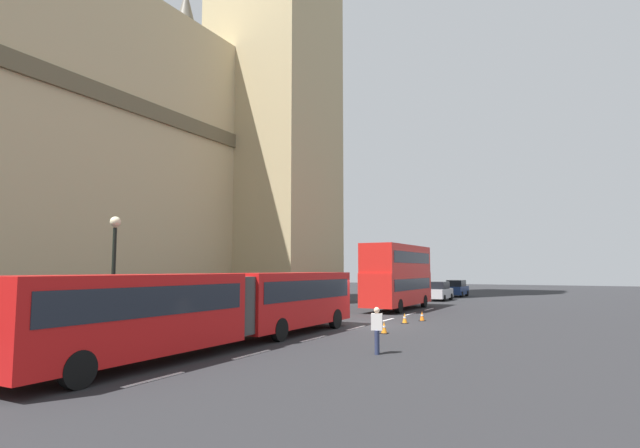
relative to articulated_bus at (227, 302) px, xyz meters
The scene contains 11 objects.
ground_plane 10.20m from the articulated_bus, 11.44° to the right, with size 160.00×160.00×0.00m, color #262628.
lane_centre_marking 8.63m from the articulated_bus, 13.64° to the right, with size 29.80×0.16×0.01m.
articulated_bus is the anchor object (origin of this frame).
double_decker_bus 20.62m from the articulated_bus, ahead, with size 9.53×2.54×4.90m.
sedan_lead 33.07m from the articulated_bus, ahead, with size 4.40×1.86×1.85m.
sedan_trailing 41.14m from the articulated_bus, ahead, with size 4.40×1.86×1.85m.
traffic_cone_west 8.07m from the articulated_bus, 31.15° to the right, with size 0.36×0.36×0.58m.
traffic_cone_middle 12.17m from the articulated_bus, 17.03° to the right, with size 0.36×0.36×0.58m.
traffic_cone_east 14.02m from the articulated_bus, 16.75° to the right, with size 0.36×0.36×0.58m.
street_lamp 5.02m from the articulated_bus, 111.63° to the left, with size 0.44×0.44×5.27m.
pedestrian_near_cones 6.13m from the articulated_bus, 78.46° to the right, with size 0.35×0.45×1.69m.
Camera 1 is at (-25.73, -10.76, 3.07)m, focal length 27.78 mm.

